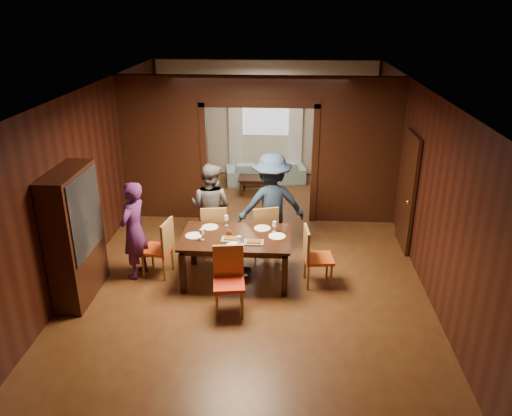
# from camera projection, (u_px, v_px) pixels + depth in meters

# --- Properties ---
(floor) EXTENTS (9.00, 9.00, 0.00)m
(floor) POSITION_uv_depth(u_px,v_px,m) (254.00, 253.00, 8.92)
(floor) COLOR #4C2715
(floor) RESTS_ON ground
(ceiling) EXTENTS (5.50, 9.00, 0.02)m
(ceiling) POSITION_uv_depth(u_px,v_px,m) (254.00, 89.00, 7.81)
(ceiling) COLOR silver
(ceiling) RESTS_ON room_walls
(room_walls) EXTENTS (5.52, 9.01, 2.90)m
(room_walls) POSITION_uv_depth(u_px,v_px,m) (260.00, 144.00, 10.08)
(room_walls) COLOR black
(room_walls) RESTS_ON floor
(person_purple) EXTENTS (0.54, 0.67, 1.62)m
(person_purple) POSITION_uv_depth(u_px,v_px,m) (134.00, 231.00, 7.92)
(person_purple) COLOR #461C51
(person_purple) RESTS_ON floor
(person_grey) EXTENTS (0.94, 0.84, 1.61)m
(person_grey) POSITION_uv_depth(u_px,v_px,m) (211.00, 208.00, 8.80)
(person_grey) COLOR #56545B
(person_grey) RESTS_ON floor
(person_navy) EXTENTS (1.31, 0.94, 1.84)m
(person_navy) POSITION_uv_depth(u_px,v_px,m) (271.00, 205.00, 8.64)
(person_navy) COLOR #1A2941
(person_navy) RESTS_ON floor
(sofa) EXTENTS (2.04, 1.08, 0.57)m
(sofa) POSITION_uv_depth(u_px,v_px,m) (265.00, 171.00, 12.36)
(sofa) COLOR #95C0C3
(sofa) RESTS_ON floor
(serving_bowl) EXTENTS (0.33, 0.33, 0.08)m
(serving_bowl) POSITION_uv_depth(u_px,v_px,m) (241.00, 232.00, 7.90)
(serving_bowl) COLOR black
(serving_bowl) RESTS_ON dining_table
(dining_table) EXTENTS (1.72, 1.07, 0.76)m
(dining_table) POSITION_uv_depth(u_px,v_px,m) (236.00, 258.00, 7.98)
(dining_table) COLOR black
(dining_table) RESTS_ON floor
(coffee_table) EXTENTS (0.80, 0.50, 0.40)m
(coffee_table) POSITION_uv_depth(u_px,v_px,m) (256.00, 185.00, 11.64)
(coffee_table) COLOR black
(coffee_table) RESTS_ON floor
(chair_left) EXTENTS (0.51, 0.51, 0.97)m
(chair_left) POSITION_uv_depth(u_px,v_px,m) (157.00, 248.00, 8.08)
(chair_left) COLOR #DC4814
(chair_left) RESTS_ON floor
(chair_right) EXTENTS (0.49, 0.49, 0.97)m
(chair_right) POSITION_uv_depth(u_px,v_px,m) (319.00, 257.00, 7.79)
(chair_right) COLOR #E35715
(chair_right) RESTS_ON floor
(chair_far_l) EXTENTS (0.51, 0.51, 0.97)m
(chair_far_l) POSITION_uv_depth(u_px,v_px,m) (214.00, 229.00, 8.72)
(chair_far_l) COLOR orange
(chair_far_l) RESTS_ON floor
(chair_far_r) EXTENTS (0.55, 0.55, 0.97)m
(chair_far_r) POSITION_uv_depth(u_px,v_px,m) (263.00, 230.00, 8.72)
(chair_far_r) COLOR #D14D13
(chair_far_r) RESTS_ON floor
(chair_near) EXTENTS (0.50, 0.50, 0.97)m
(chair_near) POSITION_uv_depth(u_px,v_px,m) (229.00, 282.00, 7.08)
(chair_near) COLOR red
(chair_near) RESTS_ON floor
(hutch) EXTENTS (0.40, 1.20, 2.00)m
(hutch) POSITION_uv_depth(u_px,v_px,m) (75.00, 236.00, 7.30)
(hutch) COLOR black
(hutch) RESTS_ON floor
(door_right) EXTENTS (0.06, 0.90, 2.10)m
(door_right) POSITION_uv_depth(u_px,v_px,m) (408.00, 192.00, 8.83)
(door_right) COLOR black
(door_right) RESTS_ON floor
(window_far) EXTENTS (1.20, 0.03, 1.30)m
(window_far) POSITION_uv_depth(u_px,v_px,m) (266.00, 109.00, 12.37)
(window_far) COLOR silver
(window_far) RESTS_ON back_wall
(curtain_left) EXTENTS (0.35, 0.06, 2.40)m
(curtain_left) POSITION_uv_depth(u_px,v_px,m) (236.00, 127.00, 12.54)
(curtain_left) COLOR white
(curtain_left) RESTS_ON back_wall
(curtain_right) EXTENTS (0.35, 0.06, 2.40)m
(curtain_right) POSITION_uv_depth(u_px,v_px,m) (295.00, 128.00, 12.46)
(curtain_right) COLOR white
(curtain_right) RESTS_ON back_wall
(plate_left) EXTENTS (0.27, 0.27, 0.01)m
(plate_left) POSITION_uv_depth(u_px,v_px,m) (194.00, 236.00, 7.84)
(plate_left) COLOR white
(plate_left) RESTS_ON dining_table
(plate_far_l) EXTENTS (0.27, 0.27, 0.01)m
(plate_far_l) POSITION_uv_depth(u_px,v_px,m) (210.00, 227.00, 8.14)
(plate_far_l) COLOR silver
(plate_far_l) RESTS_ON dining_table
(plate_far_r) EXTENTS (0.27, 0.27, 0.01)m
(plate_far_r) POSITION_uv_depth(u_px,v_px,m) (262.00, 228.00, 8.10)
(plate_far_r) COLOR silver
(plate_far_r) RESTS_ON dining_table
(plate_right) EXTENTS (0.27, 0.27, 0.01)m
(plate_right) POSITION_uv_depth(u_px,v_px,m) (277.00, 236.00, 7.82)
(plate_right) COLOR white
(plate_right) RESTS_ON dining_table
(plate_near) EXTENTS (0.27, 0.27, 0.01)m
(plate_near) POSITION_uv_depth(u_px,v_px,m) (235.00, 246.00, 7.51)
(plate_near) COLOR white
(plate_near) RESTS_ON dining_table
(platter_a) EXTENTS (0.30, 0.20, 0.04)m
(platter_a) POSITION_uv_depth(u_px,v_px,m) (231.00, 239.00, 7.72)
(platter_a) COLOR gray
(platter_a) RESTS_ON dining_table
(platter_b) EXTENTS (0.30, 0.20, 0.04)m
(platter_b) POSITION_uv_depth(u_px,v_px,m) (254.00, 242.00, 7.62)
(platter_b) COLOR gray
(platter_b) RESTS_ON dining_table
(wineglass_left) EXTENTS (0.08, 0.08, 0.18)m
(wineglass_left) POSITION_uv_depth(u_px,v_px,m) (202.00, 235.00, 7.68)
(wineglass_left) COLOR silver
(wineglass_left) RESTS_ON dining_table
(wineglass_far) EXTENTS (0.08, 0.08, 0.18)m
(wineglass_far) POSITION_uv_depth(u_px,v_px,m) (226.00, 220.00, 8.18)
(wineglass_far) COLOR silver
(wineglass_far) RESTS_ON dining_table
(wineglass_right) EXTENTS (0.08, 0.08, 0.18)m
(wineglass_right) POSITION_uv_depth(u_px,v_px,m) (275.00, 227.00, 7.95)
(wineglass_right) COLOR white
(wineglass_right) RESTS_ON dining_table
(tumbler) EXTENTS (0.07, 0.07, 0.14)m
(tumbler) POSITION_uv_depth(u_px,v_px,m) (239.00, 241.00, 7.53)
(tumbler) COLOR white
(tumbler) RESTS_ON dining_table
(condiment_jar) EXTENTS (0.08, 0.08, 0.11)m
(condiment_jar) POSITION_uv_depth(u_px,v_px,m) (229.00, 233.00, 7.81)
(condiment_jar) COLOR #482310
(condiment_jar) RESTS_ON dining_table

